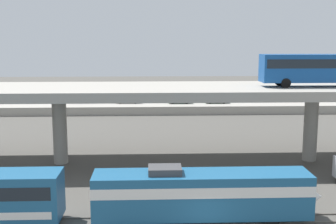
# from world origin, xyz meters

# --- Properties ---
(rail_strip_near) EXTENTS (110.00, 0.12, 0.12)m
(rail_strip_near) POSITION_xyz_m (0.00, 3.27, 0.06)
(rail_strip_near) COLOR #59544C
(rail_strip_near) RESTS_ON ground_plane
(rail_strip_far) EXTENTS (110.00, 0.12, 0.12)m
(rail_strip_far) POSITION_xyz_m (0.00, 4.73, 0.06)
(rail_strip_far) COLOR #59544C
(rail_strip_far) RESTS_ON ground_plane
(train_locomotive) EXTENTS (16.90, 3.04, 4.18)m
(train_locomotive) POSITION_xyz_m (0.58, 4.00, 2.19)
(train_locomotive) COLOR #1E5984
(train_locomotive) RESTS_ON ground_plane
(highway_overpass) EXTENTS (96.00, 11.18, 8.27)m
(highway_overpass) POSITION_xyz_m (0.00, 20.00, 7.53)
(highway_overpass) COLOR #9E998E
(highway_overpass) RESTS_ON ground_plane
(transit_bus_on_overpass) EXTENTS (12.00, 2.68, 3.40)m
(transit_bus_on_overpass) POSITION_xyz_m (13.73, 19.23, 10.33)
(transit_bus_on_overpass) COLOR #14478C
(transit_bus_on_overpass) RESTS_ON highway_overpass
(pier_parking_lot) EXTENTS (78.92, 10.99, 1.50)m
(pier_parking_lot) POSITION_xyz_m (0.00, 55.00, 0.75)
(pier_parking_lot) COLOR #9E998E
(pier_parking_lot) RESTS_ON ground_plane
(parked_car_0) EXTENTS (4.47, 1.91, 1.50)m
(parked_car_0) POSITION_xyz_m (-7.97, 54.42, 2.28)
(parked_car_0) COLOR #B7B7BC
(parked_car_0) RESTS_ON pier_parking_lot
(parked_car_1) EXTENTS (4.13, 1.96, 1.50)m
(parked_car_1) POSITION_xyz_m (8.29, 53.80, 2.28)
(parked_car_1) COLOR #0C4C26
(parked_car_1) RESTS_ON pier_parking_lot
(parked_car_2) EXTENTS (4.27, 1.88, 1.50)m
(parked_car_2) POSITION_xyz_m (-16.60, 55.07, 2.28)
(parked_car_2) COLOR navy
(parked_car_2) RESTS_ON pier_parking_lot
(parked_car_3) EXTENTS (4.68, 1.91, 1.50)m
(parked_car_3) POSITION_xyz_m (-19.25, 57.58, 2.28)
(parked_car_3) COLOR maroon
(parked_car_3) RESTS_ON pier_parking_lot
(parked_car_4) EXTENTS (4.27, 1.82, 1.50)m
(parked_car_4) POSITION_xyz_m (16.89, 57.11, 2.28)
(parked_car_4) COLOR navy
(parked_car_4) RESTS_ON pier_parking_lot
(parked_car_5) EXTENTS (4.13, 1.82, 1.50)m
(parked_car_5) POSITION_xyz_m (1.51, 53.71, 2.27)
(parked_car_5) COLOR #0C4C26
(parked_car_5) RESTS_ON pier_parking_lot
(parked_car_6) EXTENTS (4.26, 1.87, 1.50)m
(parked_car_6) POSITION_xyz_m (22.68, 56.76, 2.28)
(parked_car_6) COLOR maroon
(parked_car_6) RESTS_ON pier_parking_lot
(harbor_water) EXTENTS (140.00, 36.00, 0.01)m
(harbor_water) POSITION_xyz_m (0.00, 78.00, 0.00)
(harbor_water) COLOR navy
(harbor_water) RESTS_ON ground_plane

